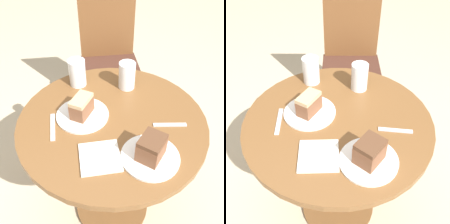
% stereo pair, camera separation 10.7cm
% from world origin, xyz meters
% --- Properties ---
extents(ground_plane, '(8.00, 8.00, 0.00)m').
position_xyz_m(ground_plane, '(0.00, 0.00, 0.00)').
color(ground_plane, beige).
extents(table, '(0.80, 0.80, 0.71)m').
position_xyz_m(table, '(0.00, 0.00, 0.54)').
color(table, brown).
rests_on(table, ground_plane).
extents(chair, '(0.45, 0.50, 0.98)m').
position_xyz_m(chair, '(0.00, 0.81, 0.51)').
color(chair, brown).
rests_on(chair, ground_plane).
extents(plate_near, '(0.22, 0.22, 0.01)m').
position_xyz_m(plate_near, '(-0.12, 0.02, 0.72)').
color(plate_near, white).
rests_on(plate_near, table).
extents(plate_far, '(0.21, 0.21, 0.01)m').
position_xyz_m(plate_far, '(0.13, -0.21, 0.72)').
color(plate_far, white).
rests_on(plate_far, table).
extents(cake_slice_near, '(0.10, 0.12, 0.09)m').
position_xyz_m(cake_slice_near, '(-0.12, 0.02, 0.77)').
color(cake_slice_near, brown).
rests_on(cake_slice_near, plate_near).
extents(cake_slice_far, '(0.12, 0.13, 0.09)m').
position_xyz_m(cake_slice_far, '(0.13, -0.21, 0.77)').
color(cake_slice_far, brown).
rests_on(cake_slice_far, plate_far).
extents(glass_lemonade, '(0.08, 0.08, 0.13)m').
position_xyz_m(glass_lemonade, '(0.08, 0.23, 0.77)').
color(glass_lemonade, silver).
rests_on(glass_lemonade, table).
extents(glass_water, '(0.08, 0.08, 0.13)m').
position_xyz_m(glass_water, '(-0.16, 0.26, 0.77)').
color(glass_water, silver).
rests_on(glass_water, table).
extents(napkin_stack, '(0.17, 0.17, 0.01)m').
position_xyz_m(napkin_stack, '(-0.05, -0.20, 0.72)').
color(napkin_stack, silver).
rests_on(napkin_stack, table).
extents(fork, '(0.04, 0.15, 0.00)m').
position_xyz_m(fork, '(-0.24, -0.04, 0.72)').
color(fork, silver).
rests_on(fork, table).
extents(spoon, '(0.14, 0.02, 0.00)m').
position_xyz_m(spoon, '(0.24, -0.04, 0.72)').
color(spoon, silver).
rests_on(spoon, table).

